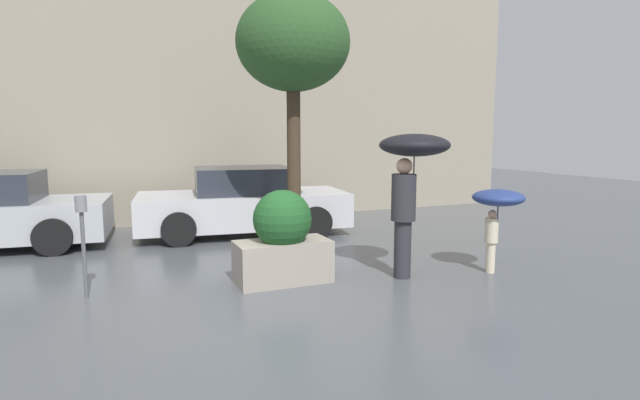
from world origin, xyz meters
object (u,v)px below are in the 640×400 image
Objects in this scene: planter_box at (283,239)px; parking_meter at (82,225)px; person_adult at (411,166)px; person_child at (497,204)px; street_tree at (293,46)px; parked_car_near at (244,203)px.

parking_meter is at bearing 172.80° from planter_box.
person_adult is 1.58× the size of parking_meter.
planter_box is 2.57m from parking_meter.
person_adult is (1.78, -0.48, 1.01)m from planter_box.
street_tree reaches higher than person_child.
street_tree reaches higher than planter_box.
street_tree is at bearing 121.38° from person_adult.
person_adult is 1.48m from person_child.
person_child is 4.10m from street_tree.
person_child is at bearing -10.86° from person_adult.
street_tree is (0.32, -2.19, 2.87)m from parked_car_near.
planter_box is 3.31m from street_tree.
planter_box is 1.05× the size of person_child.
person_adult is at bearing -15.08° from planter_box.
parked_car_near is 3.39× the size of parking_meter.
parked_car_near is (-1.39, 4.11, -0.98)m from person_adult.
person_child is at bearing -11.12° from parking_meter.
planter_box reaches higher than person_child.
street_tree is at bearing 19.10° from parking_meter.
planter_box is at bearing 167.15° from person_adult.
person_child is at bearing -42.90° from street_tree.
parking_meter is (-3.24, -1.12, -2.57)m from street_tree.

